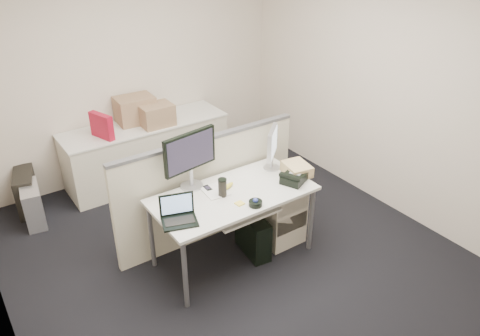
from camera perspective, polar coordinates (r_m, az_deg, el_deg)
floor at (r=4.71m, az=-0.80°, el=-10.73°), size 4.00×4.50×0.01m
wall_back at (r=5.89m, az=-13.47°, el=11.75°), size 4.00×0.02×2.70m
wall_front at (r=2.71m, az=27.25°, el=-12.26°), size 4.00×0.02×2.70m
wall_right at (r=5.29m, az=17.62°, el=9.31°), size 0.02×4.50×2.70m
desk at (r=4.32m, az=-0.86°, el=-3.85°), size 1.50×0.75×0.73m
keyboard_tray at (r=4.22m, az=0.51°, el=-5.44°), size 0.62×0.32×0.02m
drawer_pedestal at (r=4.81m, az=4.30°, el=-4.99°), size 0.40×0.55×0.65m
cubicle_partition at (r=4.70m, az=-3.88°, el=-2.62°), size 2.00×0.06×1.10m
back_counter at (r=5.97m, az=-11.23°, el=1.96°), size 2.00×0.60×0.72m
monitor_main at (r=4.28m, az=-6.07°, el=0.92°), size 0.58×0.30×0.56m
monitor_small at (r=4.61m, az=3.92°, el=2.28°), size 0.37×0.36×0.42m
laptop at (r=3.87m, az=-7.46°, el=-5.30°), size 0.34×0.30×0.22m
trackball at (r=4.10m, az=1.90°, el=-4.32°), size 0.14×0.14×0.05m
desk_phone at (r=4.48m, az=6.61°, el=-1.22°), size 0.30×0.28×0.08m
paper_stack at (r=4.31m, az=-3.08°, el=-2.83°), size 0.22×0.27×0.01m
sticky_pad at (r=4.13m, az=-0.05°, el=-4.34°), size 0.08×0.08×0.01m
travel_mug at (r=4.21m, az=-2.16°, el=-2.46°), size 0.08×0.08×0.16m
banana at (r=4.35m, az=-1.60°, el=-2.31°), size 0.19×0.11×0.04m
cellphone at (r=4.36m, az=-3.97°, el=-2.48°), size 0.06×0.10×0.01m
manila_folders at (r=4.61m, az=6.93°, el=-0.12°), size 0.26×0.32×0.11m
keyboard at (r=4.26m, az=0.76°, el=-4.72°), size 0.46×0.30×0.02m
pc_tower_desk at (r=4.64m, az=1.60°, el=-8.14°), size 0.23×0.46×0.41m
pc_tower_spare_dark at (r=5.77m, az=-24.59°, el=-2.68°), size 0.31×0.54×0.47m
pc_tower_spare_silver at (r=5.54m, az=-23.95°, el=-4.10°), size 0.25×0.49×0.44m
cardboard_box_left at (r=5.84m, az=-12.65°, el=6.89°), size 0.46×0.36×0.34m
cardboard_box_right at (r=5.70m, az=-10.14°, el=6.29°), size 0.39×0.30×0.28m
red_binder at (r=5.50m, az=-16.50°, el=4.84°), size 0.18×0.34×0.31m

